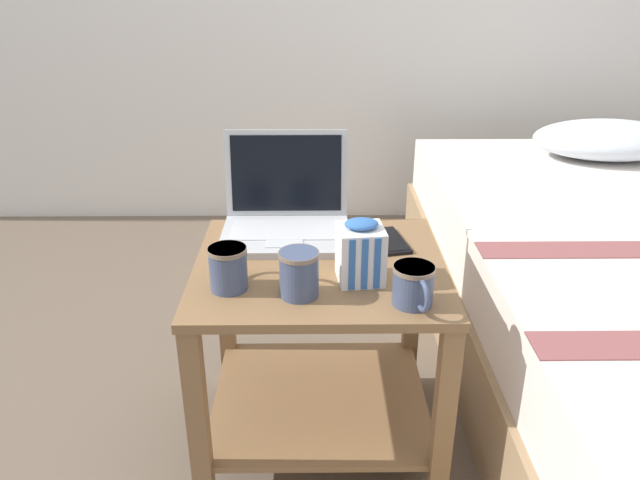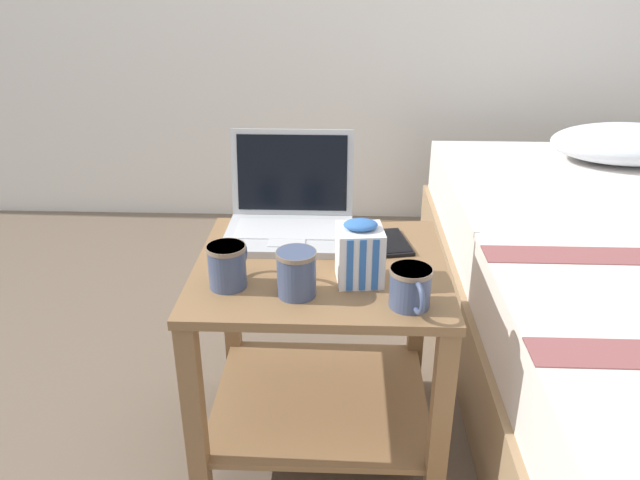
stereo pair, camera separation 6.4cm
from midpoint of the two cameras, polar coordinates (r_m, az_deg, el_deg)
ground_plane at (r=1.80m, az=1.13°, el=-17.71°), size 8.00×8.00×0.00m
bedside_table at (r=1.58m, az=1.23°, el=-8.41°), size 0.60×0.54×0.54m
laptop at (r=1.63m, az=-1.63°, el=2.37°), size 0.33×0.27×0.25m
mug_front_left at (r=1.37m, az=-7.10°, el=-2.15°), size 0.09×0.12×0.10m
mug_front_right at (r=1.33m, az=-0.85°, el=-2.81°), size 0.09×0.12×0.10m
mug_mid_center at (r=1.31m, az=9.70°, el=-4.17°), size 0.09×0.13×0.09m
snack_bag at (r=1.38m, az=4.99°, el=-1.22°), size 0.11×0.11×0.15m
cell_phone at (r=1.60m, az=7.75°, el=-0.21°), size 0.11×0.17×0.01m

